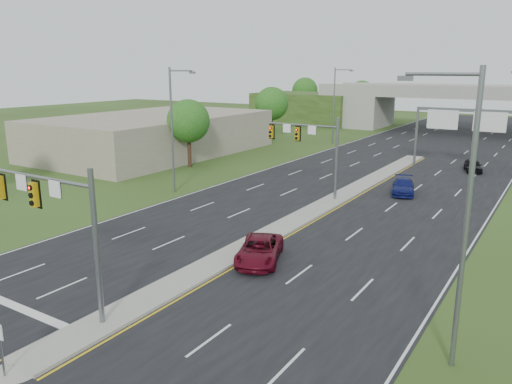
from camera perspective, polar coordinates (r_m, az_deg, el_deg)
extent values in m
plane|color=#2F3F16|center=(23.48, -17.10, -14.35)|extent=(240.00, 240.00, 0.00)
cube|color=black|center=(51.87, 13.42, 1.46)|extent=(24.00, 160.00, 0.02)
cube|color=gray|center=(40.98, 7.88, -1.45)|extent=(2.00, 54.00, 0.16)
cone|color=gray|center=(21.47, -25.59, -17.73)|extent=(2.00, 2.00, 0.16)
cube|color=gold|center=(41.47, 6.43, -1.33)|extent=(0.12, 54.00, 0.01)
cube|color=gold|center=(40.56, 9.35, -1.78)|extent=(0.12, 54.00, 0.01)
cube|color=silver|center=(56.67, 2.09, 2.89)|extent=(0.12, 160.00, 0.01)
cube|color=silver|center=(49.47, 26.41, -0.22)|extent=(0.12, 160.00, 0.01)
cylinder|color=slate|center=(22.08, -17.75, -6.30)|extent=(0.24, 0.24, 7.00)
cylinder|color=slate|center=(23.89, -23.28, 1.48)|extent=(6.50, 0.16, 0.16)
cube|color=#C5990C|center=(24.18, -24.03, -0.28)|extent=(0.35, 0.25, 1.10)
cube|color=#C5990C|center=(26.35, -27.20, 0.47)|extent=(0.35, 0.25, 1.10)
cube|color=black|center=(24.25, -23.76, -0.22)|extent=(0.55, 0.04, 1.30)
cube|color=black|center=(26.41, -26.94, 0.53)|extent=(0.55, 0.04, 1.30)
sphere|color=#FF0C05|center=(24.03, -24.37, 0.46)|extent=(0.20, 0.20, 0.20)
cube|color=white|center=(25.08, -25.25, 1.01)|extent=(0.75, 0.04, 0.75)
cube|color=white|center=(23.12, -22.02, 0.33)|extent=(0.75, 0.04, 0.75)
cylinder|color=slate|center=(42.02, 9.17, 3.64)|extent=(0.24, 0.24, 7.00)
cylinder|color=slate|center=(43.00, 5.30, 7.63)|extent=(6.50, 0.16, 0.16)
cube|color=#C5990C|center=(43.01, 4.74, 6.64)|extent=(0.35, 0.25, 1.10)
cube|color=#C5990C|center=(44.27, 1.74, 6.89)|extent=(0.35, 0.25, 1.10)
cube|color=black|center=(43.14, 4.83, 6.66)|extent=(0.55, 0.04, 1.30)
cube|color=black|center=(44.39, 1.83, 6.90)|extent=(0.55, 0.04, 1.30)
sphere|color=#FF0C05|center=(42.86, 4.67, 7.08)|extent=(0.20, 0.20, 0.20)
sphere|color=#FF0C05|center=(44.12, 1.66, 7.32)|extent=(0.20, 0.20, 0.20)
cube|color=white|center=(43.62, 3.55, 7.29)|extent=(0.75, 0.04, 0.75)
cube|color=white|center=(42.52, 6.41, 7.06)|extent=(0.75, 0.04, 0.75)
cylinder|color=slate|center=(20.77, -27.09, -15.84)|extent=(0.08, 0.08, 2.20)
cylinder|color=slate|center=(60.45, 17.82, 6.07)|extent=(0.28, 0.28, 6.60)
cube|color=slate|center=(58.97, 23.41, 8.55)|extent=(11.50, 0.35, 0.35)
cube|color=#0B5014|center=(59.39, 20.55, 7.77)|extent=(3.20, 0.08, 2.00)
cube|color=#0B5014|center=(58.59, 25.16, 7.27)|extent=(3.20, 0.08, 2.00)
cube|color=silver|center=(59.34, 20.54, 7.77)|extent=(3.30, 0.03, 2.10)
cube|color=silver|center=(58.54, 25.16, 7.26)|extent=(3.30, 0.03, 2.10)
cube|color=gray|center=(99.12, 12.84, 9.04)|extent=(6.00, 12.00, 6.00)
cube|color=#2F3F16|center=(104.20, 6.01, 9.53)|extent=(20.00, 14.00, 6.00)
cube|color=gray|center=(94.56, 22.84, 10.28)|extent=(50.00, 12.00, 1.20)
cube|color=gray|center=(88.81, 22.24, 10.85)|extent=(50.00, 0.40, 0.90)
cube|color=gray|center=(100.23, 23.49, 10.97)|extent=(50.00, 0.40, 0.90)
cylinder|color=slate|center=(44.77, -9.58, 6.84)|extent=(0.20, 0.20, 11.00)
cylinder|color=slate|center=(43.61, -8.60, 13.55)|extent=(2.50, 0.12, 0.12)
cube|color=slate|center=(42.81, -7.29, 13.39)|extent=(0.50, 0.25, 0.18)
cylinder|color=slate|center=(74.45, 8.88, 9.63)|extent=(0.20, 0.20, 11.00)
cylinder|color=slate|center=(73.77, 9.95, 13.60)|extent=(2.50, 0.12, 0.12)
cube|color=slate|center=(73.30, 10.87, 13.44)|extent=(0.50, 0.25, 0.18)
cylinder|color=slate|center=(19.04, 22.88, -3.63)|extent=(0.20, 0.20, 11.00)
cylinder|color=slate|center=(18.49, 20.54, 12.51)|extent=(2.50, 0.12, 0.12)
cube|color=slate|center=(18.80, 16.70, 12.35)|extent=(0.50, 0.25, 0.18)
cylinder|color=#382316|center=(56.95, -7.63, 4.85)|extent=(0.44, 0.44, 4.00)
sphere|color=#255416|center=(56.54, -7.74, 8.05)|extent=(4.80, 4.80, 4.80)
cylinder|color=#382316|center=(79.53, 1.79, 7.62)|extent=(0.44, 0.44, 4.25)
sphere|color=#255416|center=(79.23, 1.81, 10.06)|extent=(5.20, 5.20, 5.20)
cylinder|color=#382316|center=(120.31, 5.57, 9.77)|extent=(0.44, 0.44, 4.50)
sphere|color=#255416|center=(120.10, 5.61, 11.48)|extent=(6.00, 6.00, 6.00)
cylinder|color=#382316|center=(114.69, 11.89, 9.27)|extent=(0.44, 0.44, 4.25)
sphere|color=#255416|center=(114.48, 11.98, 10.97)|extent=(5.60, 5.60, 5.60)
cube|color=gray|center=(67.19, -11.50, 6.50)|extent=(18.00, 30.00, 5.00)
imported|color=#590819|center=(28.95, 0.40, -6.64)|extent=(3.99, 5.46, 1.38)
imported|color=#0E1557|center=(46.28, 16.47, 0.63)|extent=(3.05, 4.94, 1.34)
imported|color=black|center=(58.88, 23.56, 2.79)|extent=(2.65, 4.17, 1.32)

